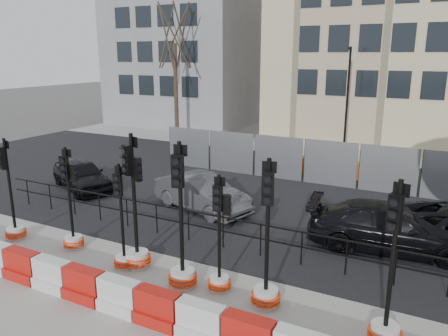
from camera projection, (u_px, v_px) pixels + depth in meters
The scene contains 21 objects.
ground at pixel (203, 265), 12.00m from camera, with size 120.00×120.00×0.00m, color #51514C.
sidewalk_near at pixel (134, 322), 9.42m from camera, with size 40.00×6.00×0.02m, color gray.
road at pixel (288, 194), 18.01m from camera, with size 40.00×14.00×0.03m, color black.
sidewalk_far at pixel (338, 152), 25.75m from camera, with size 40.00×4.00×0.02m, color gray.
building_grey at pixel (188, 36), 35.33m from camera, with size 11.00×9.06×14.00m.
kerb_railing at pixel (223, 227), 12.86m from camera, with size 18.00×0.04×1.00m.
heras_fencing at pixel (308, 164), 20.25m from camera, with size 14.33×1.72×2.00m.
lamp_post_far at pixel (347, 99), 23.84m from camera, with size 0.12×0.56×6.00m.
tree_bare_far at pixel (174, 37), 28.51m from camera, with size 2.00×2.00×9.00m.
barrier_row at pixel (139, 303), 9.50m from camera, with size 16.75×0.50×0.80m.
traffic_signal_a at pixel (14, 219), 13.50m from camera, with size 0.63×0.63×3.21m.
traffic_signal_b at pixel (72, 225), 12.85m from camera, with size 0.61×0.61×3.09m.
traffic_signal_c at pixel (123, 247), 11.69m from camera, with size 0.57×0.57×2.91m.
traffic_signal_d at pixel (136, 237), 11.65m from camera, with size 0.73×0.73×3.69m.
traffic_signal_e at pixel (182, 259), 10.69m from camera, with size 0.73×0.73×3.69m.
traffic_signal_f at pixel (220, 264), 10.54m from camera, with size 0.58×0.58×2.95m.
traffic_signal_g at pixel (266, 277), 9.87m from camera, with size 0.69×0.69×3.50m.
traffic_signal_h at pixel (387, 312), 8.56m from camera, with size 0.67×0.67×3.43m.
car_a at pixel (82, 175), 18.49m from camera, with size 4.09×2.98×1.30m, color black.
car_b at pixel (202, 193), 16.04m from camera, with size 4.26×2.55×1.33m, color #444449.
car_c at pixel (391, 228), 12.78m from camera, with size 5.00×2.56×1.39m, color black.
Camera 1 is at (5.53, -9.45, 5.62)m, focal length 35.00 mm.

